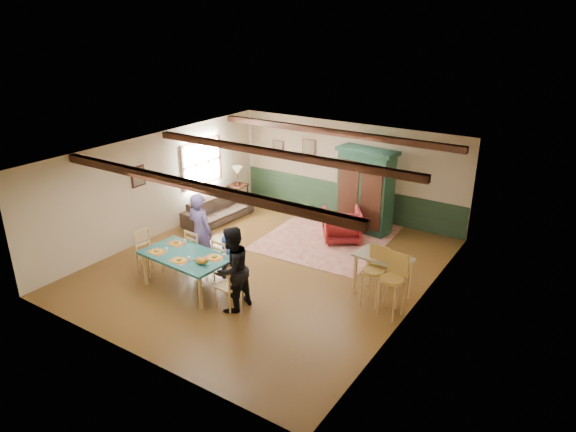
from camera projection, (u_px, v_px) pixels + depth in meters
The scene contains 35 objects.
floor at pixel (268, 266), 12.01m from camera, with size 8.00×8.00×0.00m, color #563818.
wall_back at pixel (348, 170), 14.62m from camera, with size 7.00×0.02×2.70m, color beige.
wall_left at pixel (157, 185), 13.29m from camera, with size 0.02×8.00×2.70m, color beige.
wall_right at pixel (417, 248), 9.73m from camera, with size 0.02×8.00×2.70m, color beige.
ceiling at pixel (266, 153), 11.01m from camera, with size 7.00×8.00×0.02m, color beige.
wainscot_back at pixel (346, 199), 14.94m from camera, with size 6.95×0.03×0.90m, color #1F3926.
ceiling_beam_front at pixel (192, 185), 9.25m from camera, with size 6.95×0.16×0.16m, color black.
ceiling_beam_mid at pixel (276, 153), 11.35m from camera, with size 6.95×0.16×0.16m, color black.
ceiling_beam_back at pixel (333, 132), 13.38m from camera, with size 6.95×0.16×0.16m, color black.
window_left at pixel (202, 163), 14.52m from camera, with size 0.06×1.60×1.30m, color white, non-canonical shape.
picture_left_wall at pixel (138, 176), 12.66m from camera, with size 0.04×0.42×0.52m, color gray, non-canonical shape.
picture_back_a at pixel (309, 148), 15.09m from camera, with size 0.45×0.04×0.55m, color gray, non-canonical shape.
picture_back_b at pixel (278, 148), 15.71m from camera, with size 0.38×0.04×0.48m, color gray, non-canonical shape.
dining_table at pixel (187, 272), 10.88m from camera, with size 1.91×1.06×0.80m, color #1C5957, non-canonical shape.
dining_chair_far_left at pixel (199, 250), 11.64m from camera, with size 0.45×0.47×1.01m, color tan, non-canonical shape.
dining_chair_far_right at pixel (226, 260), 11.17m from camera, with size 0.45×0.47×1.01m, color tan, non-canonical shape.
dining_chair_end_left at pixel (149, 252), 11.52m from camera, with size 0.45×0.47×1.01m, color tan, non-canonical shape.
dining_chair_end_right at pixel (229, 284), 10.16m from camera, with size 0.45×0.47×1.01m, color tan, non-canonical shape.
person_man at pixel (200, 232), 11.55m from camera, with size 0.67×0.44×1.83m, color slate.
person_woman at pixel (232, 269), 9.96m from camera, with size 0.85×0.66×1.75m, color black.
person_child at pixel (229, 257), 11.22m from camera, with size 0.52×0.34×1.07m, color #243E91.
cat at pixel (201, 260), 10.29m from camera, with size 0.38×0.15×0.19m, color orange, non-canonical shape.
place_setting_near_left at pixel (157, 250), 10.84m from camera, with size 0.42×0.32×0.11m, color #F6A220, non-canonical shape.
place_setting_near_center at pixel (179, 258), 10.45m from camera, with size 0.42×0.32×0.11m, color #F6A220, non-canonical shape.
place_setting_far_left at pixel (176, 241), 11.23m from camera, with size 0.42×0.32×0.11m, color #F6A220, non-canonical shape.
place_setting_far_right at pixel (214, 255), 10.58m from camera, with size 0.42×0.32×0.11m, color #F6A220, non-canonical shape.
area_rug at pixel (328, 237), 13.53m from camera, with size 3.00×3.56×0.01m, color beige.
armoire at pixel (365, 190), 13.58m from camera, with size 1.60×0.64×2.26m, color #153628.
armchair at pixel (342, 225), 13.20m from camera, with size 0.92×0.94×0.86m, color #571118.
sofa at pixel (218, 209), 14.55m from camera, with size 2.15×0.84×0.63m, color #342821.
end_table at pixel (238, 194), 15.79m from camera, with size 0.51×0.51×0.62m, color black, non-canonical shape.
table_lamp at pixel (237, 176), 15.57m from camera, with size 0.32×0.32×0.57m, color beige, non-canonical shape.
counter_table at pixel (382, 276), 10.55m from camera, with size 1.12×0.65×0.93m, color #AFA988, non-canonical shape.
bar_stool_left at pixel (373, 277), 10.17m from camera, with size 0.44×0.49×1.25m, color tan, non-canonical shape.
bar_stool_right at pixel (391, 287), 9.79m from camera, with size 0.45×0.50×1.28m, color tan, non-canonical shape.
Camera 1 is at (6.27, -8.72, 5.51)m, focal length 32.00 mm.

